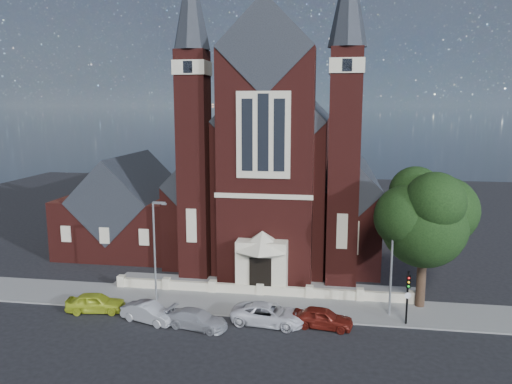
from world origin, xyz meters
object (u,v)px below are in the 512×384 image
at_px(car_lime_van, 96,303).
at_px(car_silver_a, 149,313).
at_px(car_dark_red, 323,318).
at_px(traffic_signal, 408,291).
at_px(street_lamp_left, 156,245).
at_px(parish_hall, 129,212).
at_px(car_silver_b, 197,319).
at_px(car_white_suv, 269,314).
at_px(church, 282,171).
at_px(street_lamp_right, 393,256).
at_px(street_tree, 427,220).

xyz_separation_m(car_lime_van, car_silver_a, (4.60, -1.04, -0.05)).
height_order(car_lime_van, car_dark_red, car_lime_van).
bearing_deg(traffic_signal, street_lamp_left, 175.24).
relative_size(traffic_signal, car_silver_a, 0.96).
relative_size(parish_hall, car_silver_b, 2.75).
height_order(parish_hall, car_white_suv, parish_hall).
relative_size(church, car_white_suv, 6.63).
height_order(street_lamp_right, car_dark_red, street_lamp_right).
distance_m(car_silver_b, car_dark_red, 8.79).
distance_m(traffic_signal, car_dark_red, 6.23).
relative_size(parish_hall, car_silver_a, 2.92).
bearing_deg(street_tree, car_silver_a, -164.72).
xyz_separation_m(street_tree, car_silver_a, (-19.78, -5.40, -6.27)).
relative_size(street_tree, street_lamp_left, 1.32).
distance_m(street_lamp_left, car_white_suv, 10.41).
relative_size(traffic_signal, car_dark_red, 0.95).
height_order(parish_hall, traffic_signal, parish_hall).
bearing_deg(car_silver_a, car_lime_van, 94.81).
relative_size(car_lime_van, car_white_suv, 0.82).
height_order(car_white_suv, car_dark_red, car_white_suv).
bearing_deg(car_lime_van, traffic_signal, -96.20).
bearing_deg(street_lamp_right, car_lime_van, -173.07).
relative_size(street_lamp_left, car_silver_b, 1.82).
relative_size(parish_hall, car_dark_red, 2.90).
xyz_separation_m(parish_hall, car_dark_red, (21.17, -16.75, -3.29)).
bearing_deg(car_white_suv, parish_hall, 52.27).
distance_m(car_silver_a, car_white_suv, 8.59).
bearing_deg(car_silver_a, parish_hall, 44.01).
bearing_deg(street_lamp_left, street_lamp_right, 0.00).
bearing_deg(parish_hall, street_lamp_right, -28.22).
relative_size(street_lamp_right, traffic_signal, 2.02).
bearing_deg(church, car_lime_van, -118.62).
bearing_deg(traffic_signal, parish_hall, 150.02).
relative_size(church, car_dark_red, 8.30).
height_order(parish_hall, street_lamp_right, parish_hall).
xyz_separation_m(church, car_dark_red, (5.17, -21.70, -7.47)).
height_order(street_lamp_left, street_lamp_right, same).
distance_m(street_tree, street_lamp_left, 20.71).
bearing_deg(car_silver_a, street_tree, -57.20).
bearing_deg(street_tree, car_silver_b, -159.95).
distance_m(street_lamp_left, street_lamp_right, 18.00).
relative_size(street_lamp_left, street_lamp_right, 1.00).
xyz_separation_m(church, street_lamp_right, (10.09, -18.94, -3.59)).
bearing_deg(car_silver_a, car_silver_b, -79.76).
bearing_deg(car_dark_red, car_lime_van, 97.73).
xyz_separation_m(parish_hall, street_lamp_left, (8.09, -14.00, 0.59)).
distance_m(street_lamp_left, car_dark_red, 13.92).
distance_m(traffic_signal, car_white_suv, 9.89).
bearing_deg(car_lime_van, street_tree, -88.77).
bearing_deg(traffic_signal, car_lime_van, -177.28).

